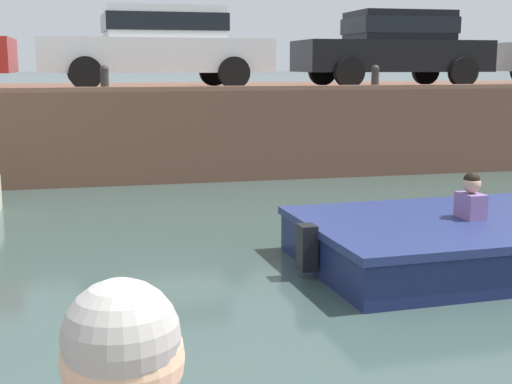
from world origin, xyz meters
name	(u,v)px	position (x,y,z in m)	size (l,w,h in m)	color
ground_plane	(191,270)	(0.00, 5.29, 0.00)	(400.00, 400.00, 0.00)	#384C47
far_quay_wall	(134,125)	(0.00, 13.59, 0.80)	(60.00, 6.00, 1.61)	brown
far_wall_coping	(144,89)	(0.00, 10.71, 1.65)	(60.00, 0.24, 0.08)	brown
car_centre_white	(158,44)	(0.44, 12.52, 2.45)	(4.46, 2.12, 1.54)	white
car_right_inner_black	(394,45)	(5.37, 12.52, 2.45)	(3.97, 1.92, 1.54)	black
mooring_bollard_mid	(105,77)	(-0.65, 10.84, 1.84)	(0.15, 0.15, 0.45)	#2D2B28
mooring_bollard_east	(375,76)	(4.27, 10.84, 1.84)	(0.15, 0.15, 0.45)	#2D2B28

